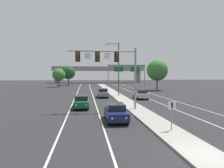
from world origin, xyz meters
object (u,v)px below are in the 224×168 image
at_px(highway_sign_gantry, 127,68).
at_px(car_oncoming_navy, 116,112).
at_px(tree_far_left_c, 68,72).
at_px(tree_far_left_b, 59,75).
at_px(tree_far_right_b, 157,70).
at_px(overhead_signal_mast, 112,64).
at_px(car_oncoming_green, 81,102).
at_px(car_receding_silver, 141,94).
at_px(street_lamp_median, 117,66).
at_px(median_sign_post, 172,111).
at_px(car_oncoming_grey, 103,93).

bearing_deg(highway_sign_gantry, car_oncoming_navy, -102.40).
distance_m(tree_far_left_c, tree_far_left_b, 9.39).
relative_size(tree_far_right_b, tree_far_left_c, 1.09).
distance_m(overhead_signal_mast, car_oncoming_green, 6.28).
height_order(car_receding_silver, tree_far_left_b, tree_far_left_b).
relative_size(overhead_signal_mast, street_lamp_median, 0.80).
xyz_separation_m(highway_sign_gantry, tree_far_right_b, (4.33, -19.03, -0.96)).
relative_size(street_lamp_median, car_receding_silver, 2.22).
distance_m(median_sign_post, car_oncoming_grey, 23.43).
xyz_separation_m(car_receding_silver, highway_sign_gantry, (4.85, 36.65, 5.34)).
bearing_deg(car_oncoming_navy, car_receding_silver, 67.18).
distance_m(overhead_signal_mast, car_receding_silver, 13.22).
bearing_deg(overhead_signal_mast, tree_far_left_c, 99.81).
bearing_deg(tree_far_left_c, highway_sign_gantry, -18.79).
distance_m(car_oncoming_green, car_oncoming_grey, 12.14).
height_order(car_oncoming_grey, highway_sign_gantry, highway_sign_gantry).
bearing_deg(overhead_signal_mast, car_oncoming_grey, 89.64).
relative_size(street_lamp_median, car_oncoming_green, 2.23).
height_order(car_oncoming_navy, tree_far_left_c, tree_far_left_c).
distance_m(car_oncoming_navy, car_oncoming_grey, 19.08).
distance_m(car_oncoming_grey, highway_sign_gantry, 35.75).
distance_m(car_oncoming_grey, tree_far_right_b, 21.67).
xyz_separation_m(highway_sign_gantry, tree_far_left_b, (-22.96, -2.04, -2.23)).
relative_size(overhead_signal_mast, highway_sign_gantry, 0.60).
bearing_deg(overhead_signal_mast, street_lamp_median, 78.70).
xyz_separation_m(car_receding_silver, tree_far_right_b, (9.18, 17.62, 4.39)).
height_order(overhead_signal_mast, highway_sign_gantry, highway_sign_gantry).
relative_size(car_oncoming_green, highway_sign_gantry, 0.34).
xyz_separation_m(car_receding_silver, tree_far_left_c, (-15.77, 43.67, 3.95)).
bearing_deg(highway_sign_gantry, overhead_signal_mast, -103.39).
distance_m(overhead_signal_mast, tree_far_left_c, 55.06).
relative_size(tree_far_left_c, tree_far_left_b, 1.21).
bearing_deg(tree_far_left_b, tree_far_right_b, -31.91).
bearing_deg(car_receding_silver, car_oncoming_navy, -112.82).
height_order(overhead_signal_mast, median_sign_post, overhead_signal_mast).
distance_m(median_sign_post, car_oncoming_navy, 5.54).
relative_size(car_oncoming_navy, car_oncoming_green, 1.00).
bearing_deg(street_lamp_median, car_oncoming_green, -117.33).
bearing_deg(median_sign_post, car_oncoming_grey, 97.86).
xyz_separation_m(car_oncoming_navy, car_oncoming_grey, (0.41, 19.07, 0.00)).
bearing_deg(highway_sign_gantry, car_oncoming_grey, -108.40).
xyz_separation_m(car_receding_silver, tree_far_left_b, (-18.11, 34.61, 3.11)).
bearing_deg(tree_far_left_c, car_oncoming_navy, -81.37).
relative_size(car_receding_silver, tree_far_left_b, 0.75).
distance_m(car_receding_silver, tree_far_left_c, 46.59).
relative_size(car_receding_silver, highway_sign_gantry, 0.34).
xyz_separation_m(median_sign_post, street_lamp_median, (-0.34, 24.28, 4.21)).
bearing_deg(tree_far_right_b, overhead_signal_mast, -118.90).
bearing_deg(highway_sign_gantry, tree_far_left_c, 161.21).
xyz_separation_m(car_oncoming_green, tree_far_left_c, (-5.79, 52.13, 3.95)).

